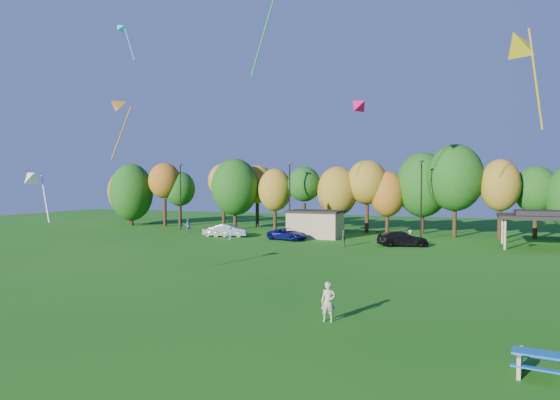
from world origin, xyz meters
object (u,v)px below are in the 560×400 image
at_px(car_a, 218,231).
at_px(car_c, 288,234).
at_px(car_d, 402,239).
at_px(kite_flyer, 328,302).
at_px(car_b, 229,230).
at_px(picnic_table, 542,363).

xyz_separation_m(car_a, car_c, (9.29, -0.52, 0.01)).
bearing_deg(car_a, car_d, -96.12).
distance_m(kite_flyer, car_c, 33.35).
xyz_separation_m(kite_flyer, car_a, (-22.75, 31.03, -0.29)).
bearing_deg(car_d, car_b, 68.58).
relative_size(car_c, car_d, 0.91).
bearing_deg(picnic_table, car_c, 130.43).
bearing_deg(car_b, car_c, -114.86).
height_order(car_a, car_c, car_c).
xyz_separation_m(car_b, car_d, (20.86, -1.52, 0.00)).
height_order(picnic_table, car_d, car_d).
relative_size(car_b, car_d, 0.88).
relative_size(kite_flyer, car_c, 0.40).
height_order(car_b, car_c, car_b).
relative_size(kite_flyer, car_d, 0.36).
distance_m(picnic_table, kite_flyer, 9.40).
bearing_deg(picnic_table, kite_flyer, 163.63).
height_order(car_c, car_d, car_d).
bearing_deg(car_b, car_d, -113.59).
xyz_separation_m(picnic_table, kite_flyer, (-8.56, 3.84, 0.47)).
bearing_deg(kite_flyer, car_b, 112.99).
bearing_deg(car_d, kite_flyer, 163.80).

